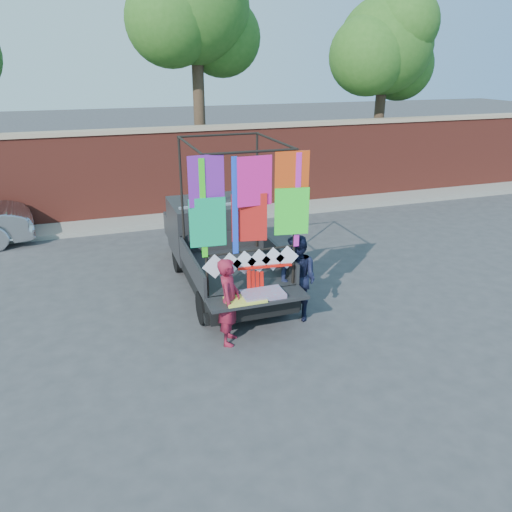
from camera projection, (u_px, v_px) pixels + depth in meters
name	position (u px, v px, depth m)	size (l,w,h in m)	color
ground	(250.00, 317.00, 9.19)	(90.00, 90.00, 0.00)	#38383A
brick_wall	(178.00, 171.00, 14.88)	(30.00, 0.45, 2.61)	maroon
curb	(184.00, 218.00, 14.73)	(30.00, 1.20, 0.12)	gray
tree_mid	(197.00, 13.00, 14.57)	(4.20, 3.30, 7.73)	#38281C
tree_right	(387.00, 49.00, 16.85)	(4.20, 3.30, 6.62)	#38281C
pickup_truck	(216.00, 242.00, 10.64)	(1.97, 4.95, 3.12)	black
woman	(229.00, 302.00, 8.11)	(0.55, 0.36, 1.50)	maroon
man	(298.00, 279.00, 8.87)	(0.77, 0.60, 1.58)	black
streamer_bundle	(259.00, 278.00, 8.36)	(0.92, 0.15, 0.64)	red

